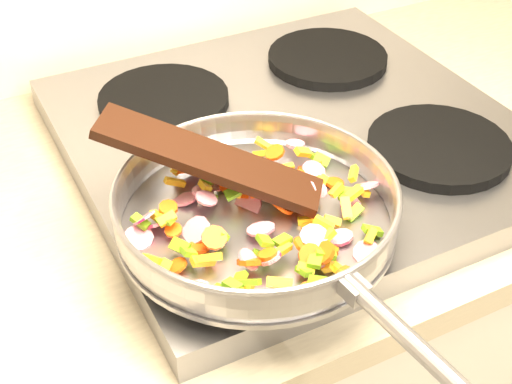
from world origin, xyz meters
name	(u,v)px	position (x,y,z in m)	size (l,w,h in m)	color
cooktop	(294,139)	(-0.70, 1.67, 0.92)	(0.60, 0.60, 0.04)	#939399
grate_fl	(250,208)	(-0.84, 1.52, 0.95)	(0.19, 0.19, 0.02)	black
grate_fr	(439,147)	(-0.56, 1.52, 0.95)	(0.19, 0.19, 0.02)	black
grate_bl	(164,99)	(-0.84, 1.81, 0.95)	(0.19, 0.19, 0.02)	black
grate_br	(328,58)	(-0.56, 1.81, 0.95)	(0.19, 0.19, 0.02)	black
saute_pan	(257,205)	(-0.85, 1.49, 0.99)	(0.35, 0.52, 0.05)	#9E9EA5
vegetable_heap	(263,214)	(-0.85, 1.48, 0.98)	(0.31, 0.28, 0.05)	yellow
wooden_spatula	(210,159)	(-0.88, 1.55, 1.02)	(0.26, 0.06, 0.01)	black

